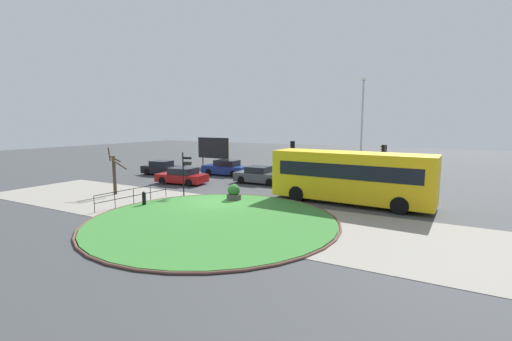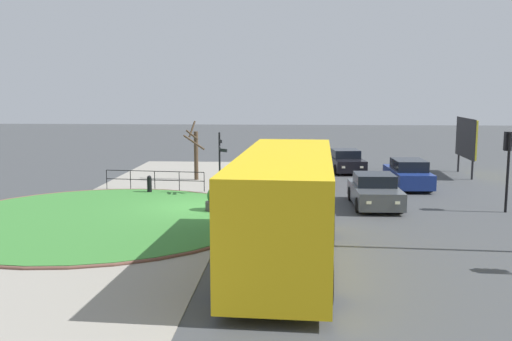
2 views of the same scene
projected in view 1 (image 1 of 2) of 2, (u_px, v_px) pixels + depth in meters
The scene contains 18 objects.
ground at pixel (217, 203), 21.92m from camera, with size 120.00×120.00×0.00m, color #3D3F42.
sidewalk_paving at pixel (196, 210), 20.01m from camera, with size 32.00×7.62×0.02m, color gray.
grass_island at pixel (213, 220), 17.85m from camera, with size 12.65×12.65×0.10m, color #387A33.
grass_kerb_ring at pixel (213, 220), 17.85m from camera, with size 12.96×12.96×0.11m, color brown.
signpost_directional at pixel (184, 171), 23.78m from camera, with size 0.72×0.46×3.06m.
bollard_foreground at pixel (144, 199), 21.00m from camera, with size 0.23×0.23×0.91m.
railing_grass_edge at pixel (133, 194), 21.46m from camera, with size 0.57×5.16×1.01m.
bus_yellow at pixel (351, 176), 21.57m from camera, with size 9.91×3.10×3.23m.
car_near_lane at pixel (163, 168), 33.91m from camera, with size 4.21×2.19×1.38m.
car_far_lane at pixel (260, 176), 29.05m from camera, with size 4.25×2.01×1.42m.
car_trailing at pixel (226, 168), 33.58m from camera, with size 4.50×1.92×1.48m.
car_oncoming at pixel (182, 176), 28.83m from camera, with size 4.33×2.28×1.36m.
traffic_light_near at pixel (384, 155), 28.66m from camera, with size 0.49×0.30×3.26m.
traffic_light_far at pixel (293, 150), 33.04m from camera, with size 0.49×0.26×3.34m.
lamppost_tall at pixel (362, 127), 30.20m from camera, with size 0.32×0.32×8.88m.
billboard_left at pixel (213, 148), 39.19m from camera, with size 4.29×0.32×3.42m.
planter_near_signpost at pixel (234, 193), 22.42m from camera, with size 0.95×0.95×1.11m.
street_tree_bare at pixel (115, 172), 24.31m from camera, with size 1.05×1.20×3.32m.
Camera 1 is at (12.40, -17.66, 5.01)m, focal length 24.24 mm.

